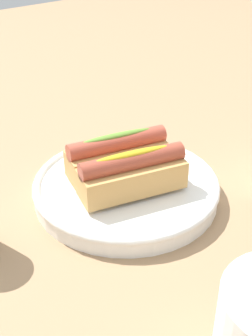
{
  "coord_description": "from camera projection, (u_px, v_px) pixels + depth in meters",
  "views": [
    {
      "loc": [
        0.34,
        0.46,
        0.41
      ],
      "look_at": [
        -0.01,
        0.01,
        0.05
      ],
      "focal_mm": 49.95,
      "sensor_mm": 36.0,
      "label": 1
    }
  ],
  "objects": [
    {
      "name": "hotdog_front",
      "position": [
        117.0,
        155.0,
        0.69
      ],
      "size": [
        0.16,
        0.08,
        0.06
      ],
      "color": "tan",
      "rests_on": "serving_bowl"
    },
    {
      "name": "hotdog_back",
      "position": [
        135.0,
        172.0,
        0.65
      ],
      "size": [
        0.16,
        0.08,
        0.06
      ],
      "color": "tan",
      "rests_on": "serving_bowl"
    },
    {
      "name": "serving_bowl",
      "position": [
        126.0,
        188.0,
        0.69
      ],
      "size": [
        0.27,
        0.27,
        0.03
      ],
      "color": "white",
      "rests_on": "ground_plane"
    },
    {
      "name": "ground_plane",
      "position": [
        119.0,
        197.0,
        0.7
      ],
      "size": [
        2.4,
        2.4,
        0.0
      ],
      "primitive_type": "plane",
      "color": "#9E7A56"
    }
  ]
}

